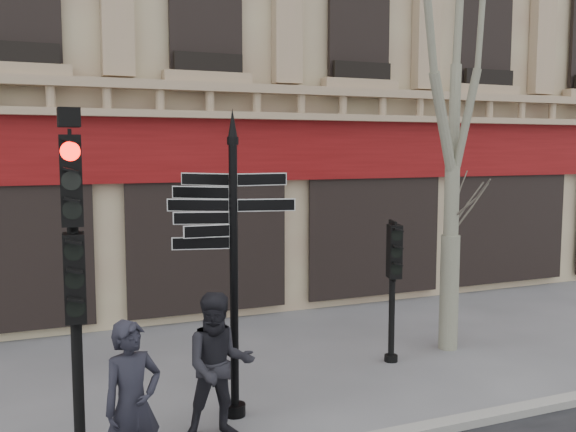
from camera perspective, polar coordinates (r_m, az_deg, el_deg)
name	(u,v)px	position (r m, az deg, el deg)	size (l,w,h in m)	color
ground	(305,406)	(9.44, 1.49, -16.57)	(80.00, 80.00, 0.00)	#57575B
fingerpost	(233,213)	(8.49, -4.88, 0.29)	(2.28, 2.28, 4.15)	black
traffic_signal_main	(73,241)	(7.69, -18.56, -2.15)	(0.47, 0.35, 4.08)	black
traffic_signal_secondary	(393,267)	(10.97, 9.28, -4.45)	(0.46, 0.39, 2.36)	black
plane_tree	(456,31)	(11.91, 14.72, 15.60)	(3.03, 3.03, 8.05)	gray
pedestrian_a	(132,406)	(7.24, -13.68, -16.09)	(0.67, 0.44, 1.84)	black
pedestrian_b	(219,366)	(8.25, -6.15, -13.10)	(0.90, 0.70, 1.86)	black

